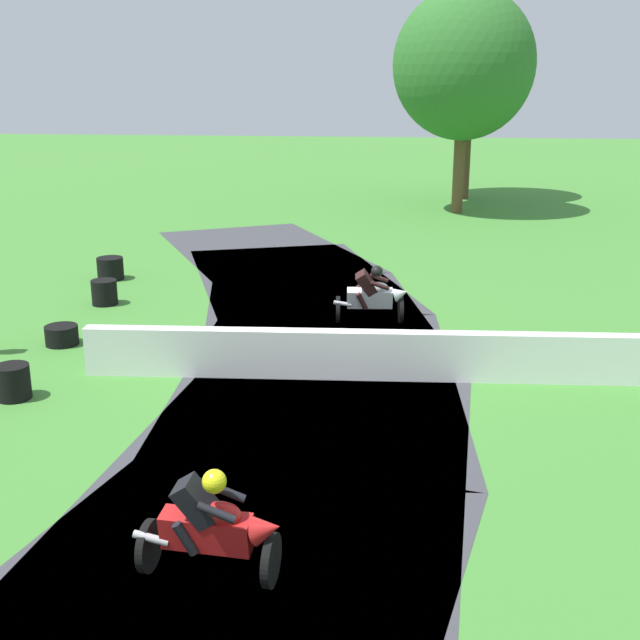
% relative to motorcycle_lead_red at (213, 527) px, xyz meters
% --- Properties ---
extents(ground_plane, '(120.00, 120.00, 0.00)m').
position_rel_motorcycle_lead_red_xyz_m(ground_plane, '(0.48, 6.31, -0.66)').
color(ground_plane, '#428433').
extents(track_asphalt, '(9.92, 31.80, 0.01)m').
position_rel_motorcycle_lead_red_xyz_m(track_asphalt, '(-0.62, 6.25, -0.66)').
color(track_asphalt, '#3D3D42').
rests_on(track_asphalt, ground).
extents(safety_barrier, '(19.33, 1.38, 0.90)m').
position_rel_motorcycle_lead_red_xyz_m(safety_barrier, '(5.82, 6.61, -0.21)').
color(safety_barrier, white).
rests_on(safety_barrier, ground).
extents(motorcycle_lead_red, '(1.70, 0.81, 1.42)m').
position_rel_motorcycle_lead_red_xyz_m(motorcycle_lead_red, '(0.00, 0.00, 0.00)').
color(motorcycle_lead_red, black).
rests_on(motorcycle_lead_red, ground).
extents(motorcycle_chase_white, '(1.68, 0.85, 1.43)m').
position_rel_motorcycle_lead_red_xyz_m(motorcycle_chase_white, '(1.27, 9.78, -0.01)').
color(motorcycle_chase_white, black).
rests_on(motorcycle_chase_white, ground).
extents(tire_stack_mid_b, '(0.58, 0.58, 0.60)m').
position_rel_motorcycle_lead_red_xyz_m(tire_stack_mid_b, '(-4.63, 4.74, -0.36)').
color(tire_stack_mid_b, black).
rests_on(tire_stack_mid_b, ground).
extents(tire_stack_far, '(0.67, 0.67, 0.40)m').
position_rel_motorcycle_lead_red_xyz_m(tire_stack_far, '(-5.01, 7.61, -0.46)').
color(tire_stack_far, black).
rests_on(tire_stack_far, ground).
extents(tire_stack_extra_a, '(0.61, 0.61, 0.60)m').
position_rel_motorcycle_lead_red_xyz_m(tire_stack_extra_a, '(-5.23, 10.65, -0.36)').
color(tire_stack_extra_a, black).
rests_on(tire_stack_extra_a, ground).
extents(tire_stack_extra_b, '(0.70, 0.70, 0.60)m').
position_rel_motorcycle_lead_red_xyz_m(tire_stack_extra_b, '(-5.98, 13.08, -0.36)').
color(tire_stack_extra_b, black).
rests_on(tire_stack_extra_b, ground).
extents(tree_far_left, '(5.42, 5.42, 8.54)m').
position_rel_motorcycle_lead_red_xyz_m(tree_far_left, '(3.91, 25.33, 5.01)').
color(tree_far_left, brown).
rests_on(tree_far_left, ground).
extents(tree_far_right, '(5.34, 5.34, 8.46)m').
position_rel_motorcycle_lead_red_xyz_m(tree_far_right, '(4.41, 29.32, 4.98)').
color(tree_far_right, brown).
rests_on(tree_far_right, ground).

